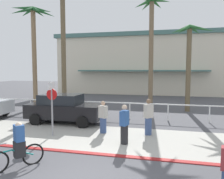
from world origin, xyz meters
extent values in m
plane|color=#4C4C51|center=(0.00, 10.00, 0.00)|extent=(80.00, 80.00, 0.00)
cube|color=#ADAAA0|center=(0.00, 4.20, 0.01)|extent=(44.00, 4.00, 0.02)
cube|color=maroon|center=(0.00, 2.20, 0.01)|extent=(44.00, 0.24, 0.03)
cube|color=beige|center=(-0.76, 26.13, 3.61)|extent=(22.17, 8.25, 7.23)
cube|color=#47706B|center=(-0.76, 26.13, 7.48)|extent=(22.77, 8.85, 0.50)
cube|color=#47706B|center=(-0.76, 21.50, 3.00)|extent=(15.52, 1.20, 0.16)
cylinder|color=white|center=(0.00, 8.50, 1.00)|extent=(23.66, 0.08, 0.08)
cylinder|color=white|center=(-9.47, 8.50, 0.50)|extent=(0.08, 0.08, 1.00)
cylinder|color=white|center=(-7.10, 8.50, 0.50)|extent=(0.08, 0.08, 1.00)
cylinder|color=white|center=(-4.73, 8.50, 0.50)|extent=(0.08, 0.08, 1.00)
cylinder|color=white|center=(-2.37, 8.50, 0.50)|extent=(0.08, 0.08, 1.00)
cylinder|color=white|center=(0.00, 8.50, 0.50)|extent=(0.08, 0.08, 1.00)
cylinder|color=white|center=(2.37, 8.50, 0.50)|extent=(0.08, 0.08, 1.00)
cylinder|color=white|center=(4.73, 8.50, 0.50)|extent=(0.08, 0.08, 1.00)
cylinder|color=gray|center=(-2.94, 3.91, 1.10)|extent=(0.08, 0.08, 2.20)
cube|color=white|center=(-2.94, 3.91, 2.38)|extent=(0.04, 0.56, 0.36)
cylinder|color=red|center=(-2.94, 3.91, 1.98)|extent=(0.52, 0.03, 0.52)
cylinder|color=#846B4C|center=(-8.13, 10.78, 3.97)|extent=(0.36, 0.36, 7.94)
cone|color=#235B2D|center=(-7.33, 10.78, 7.75)|extent=(1.68, 0.32, 0.68)
cone|color=#235B2D|center=(-7.48, 11.33, 7.71)|extent=(1.57, 1.39, 0.77)
cone|color=#235B2D|center=(-8.02, 11.43, 7.75)|extent=(0.56, 1.44, 0.68)
cone|color=#235B2D|center=(-8.50, 11.42, 7.77)|extent=(1.05, 1.49, 0.64)
cone|color=#235B2D|center=(-8.80, 11.02, 7.72)|extent=(1.53, 0.82, 0.74)
cone|color=#235B2D|center=(-8.93, 10.49, 7.72)|extent=(1.78, 0.91, 0.75)
cone|color=#235B2D|center=(-8.56, 10.03, 7.80)|extent=(1.17, 1.70, 0.59)
cone|color=#235B2D|center=(-8.00, 10.02, 7.69)|extent=(0.60, 1.67, 0.80)
cone|color=#235B2D|center=(-7.52, 10.27, 7.68)|extent=(1.50, 1.33, 0.83)
cylinder|color=brown|center=(-5.36, 10.31, 4.95)|extent=(0.36, 0.36, 9.91)
cylinder|color=#756047|center=(1.02, 12.54, 4.24)|extent=(0.36, 0.36, 8.48)
cone|color=#2D6B33|center=(1.72, 12.54, 8.36)|extent=(1.44, 0.32, 0.57)
cone|color=#2D6B33|center=(1.37, 13.14, 8.29)|extent=(1.02, 1.44, 0.70)
cone|color=#2D6B33|center=(0.55, 13.36, 8.30)|extent=(1.25, 1.85, 0.68)
cone|color=#2D6B33|center=(0.35, 12.54, 8.22)|extent=(1.46, 0.32, 0.83)
cylinder|color=brown|center=(3.80, 12.07, 3.13)|extent=(0.36, 0.36, 6.25)
cone|color=#2D6B33|center=(4.67, 12.07, 6.05)|extent=(1.80, 0.32, 0.71)
cone|color=#2D6B33|center=(4.25, 12.84, 6.10)|extent=(1.20, 1.75, 0.62)
cone|color=#2D6B33|center=(3.39, 12.78, 6.12)|extent=(1.12, 1.63, 0.58)
cone|color=#2D6B33|center=(3.15, 12.07, 6.03)|extent=(1.41, 0.32, 0.75)
cone|color=#2D6B33|center=(3.38, 11.34, 5.98)|extent=(1.17, 1.70, 0.85)
cone|color=#2D6B33|center=(4.11, 11.54, 6.11)|extent=(0.92, 1.28, 0.59)
cylinder|color=black|center=(-8.44, 7.52, 0.33)|extent=(0.66, 0.22, 0.66)
cube|color=black|center=(-3.49, 6.48, 0.73)|extent=(4.40, 1.80, 0.80)
cube|color=#1E2328|center=(-3.74, 6.48, 1.41)|extent=(2.29, 1.58, 0.56)
cylinder|color=black|center=(-2.08, 7.38, 0.33)|extent=(0.66, 0.22, 0.66)
cylinder|color=black|center=(-2.08, 5.58, 0.33)|extent=(0.66, 0.22, 0.66)
cylinder|color=black|center=(-4.90, 7.38, 0.33)|extent=(0.66, 0.22, 0.66)
cylinder|color=black|center=(-4.90, 5.58, 0.33)|extent=(0.66, 0.22, 0.66)
torus|color=black|center=(-2.02, 0.88, 0.33)|extent=(0.49, 0.61, 0.72)
cylinder|color=#197F7A|center=(-2.22, 0.62, 0.48)|extent=(0.46, 0.58, 0.35)
cylinder|color=#197F7A|center=(-2.54, 0.20, 0.62)|extent=(0.27, 0.33, 0.07)
cylinder|color=#197F7A|center=(-2.28, 0.54, 0.55)|extent=(0.05, 0.05, 0.44)
cube|color=#232326|center=(-2.28, 0.54, 0.61)|extent=(0.42, 0.42, 0.52)
cube|color=#2D5699|center=(-2.28, 0.54, 1.13)|extent=(0.43, 0.41, 0.52)
sphere|color=beige|center=(-2.28, 0.54, 1.36)|extent=(0.22, 0.22, 0.22)
cylinder|color=#232326|center=(0.55, 3.56, 0.40)|extent=(0.40, 0.40, 0.80)
cube|color=#2D5699|center=(0.55, 3.56, 1.11)|extent=(0.37, 0.46, 0.62)
sphere|color=beige|center=(0.55, 3.56, 1.56)|extent=(0.22, 0.22, 0.22)
cylinder|color=#384C7A|center=(1.43, 5.13, 0.42)|extent=(0.45, 0.45, 0.84)
cube|color=#B7B2A8|center=(1.43, 5.13, 1.16)|extent=(0.47, 0.46, 0.64)
sphere|color=brown|center=(1.43, 5.13, 1.63)|extent=(0.23, 0.23, 0.23)
cylinder|color=#384C7A|center=(-0.76, 4.95, 0.38)|extent=(0.42, 0.42, 0.77)
cube|color=#B7B2A8|center=(-0.76, 4.95, 1.06)|extent=(0.47, 0.40, 0.59)
sphere|color=#D6A884|center=(-0.76, 4.95, 1.49)|extent=(0.21, 0.21, 0.21)
camera|label=1|loc=(2.20, -5.55, 3.12)|focal=36.21mm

